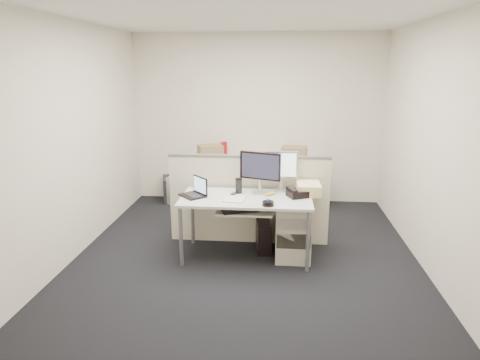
# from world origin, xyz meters

# --- Properties ---
(floor) EXTENTS (4.00, 4.50, 0.01)m
(floor) POSITION_xyz_m (0.00, 0.00, -0.01)
(floor) COLOR black
(floor) RESTS_ON ground
(ceiling) EXTENTS (4.00, 4.50, 0.01)m
(ceiling) POSITION_xyz_m (0.00, 0.00, 2.70)
(ceiling) COLOR white
(ceiling) RESTS_ON ground
(wall_back) EXTENTS (4.00, 0.02, 2.70)m
(wall_back) POSITION_xyz_m (0.00, 2.25, 1.35)
(wall_back) COLOR silver
(wall_back) RESTS_ON ground
(wall_front) EXTENTS (4.00, 0.02, 2.70)m
(wall_front) POSITION_xyz_m (0.00, -2.25, 1.35)
(wall_front) COLOR silver
(wall_front) RESTS_ON ground
(wall_left) EXTENTS (0.02, 4.50, 2.70)m
(wall_left) POSITION_xyz_m (-2.00, 0.00, 1.35)
(wall_left) COLOR silver
(wall_left) RESTS_ON ground
(wall_right) EXTENTS (0.02, 4.50, 2.70)m
(wall_right) POSITION_xyz_m (2.00, 0.00, 1.35)
(wall_right) COLOR silver
(wall_right) RESTS_ON ground
(desk) EXTENTS (1.50, 0.75, 0.73)m
(desk) POSITION_xyz_m (0.00, 0.00, 0.66)
(desk) COLOR silver
(desk) RESTS_ON floor
(keyboard_tray) EXTENTS (0.62, 0.32, 0.02)m
(keyboard_tray) POSITION_xyz_m (0.00, -0.18, 0.62)
(keyboard_tray) COLOR silver
(keyboard_tray) RESTS_ON desk
(drawer_pedestal) EXTENTS (0.40, 0.55, 0.65)m
(drawer_pedestal) POSITION_xyz_m (0.55, 0.05, 0.33)
(drawer_pedestal) COLOR #BEB2A1
(drawer_pedestal) RESTS_ON floor
(cubicle_partition) EXTENTS (2.00, 0.06, 1.10)m
(cubicle_partition) POSITION_xyz_m (0.00, 0.45, 0.55)
(cubicle_partition) COLOR beige
(cubicle_partition) RESTS_ON floor
(back_counter) EXTENTS (2.00, 0.60, 0.72)m
(back_counter) POSITION_xyz_m (0.00, 1.93, 0.36)
(back_counter) COLOR #BEB2A1
(back_counter) RESTS_ON floor
(monitor_main) EXTENTS (0.53, 0.33, 0.49)m
(monitor_main) POSITION_xyz_m (0.15, 0.18, 0.98)
(monitor_main) COLOR black
(monitor_main) RESTS_ON desk
(monitor_small) EXTENTS (0.39, 0.21, 0.47)m
(monitor_small) POSITION_xyz_m (0.40, 0.32, 0.97)
(monitor_small) COLOR #B7B7BC
(monitor_small) RESTS_ON desk
(laptop) EXTENTS (0.36, 0.36, 0.22)m
(laptop) POSITION_xyz_m (-0.62, -0.02, 0.84)
(laptop) COLOR black
(laptop) RESTS_ON desk
(trackball) EXTENTS (0.13, 0.13, 0.05)m
(trackball) POSITION_xyz_m (0.26, -0.28, 0.75)
(trackball) COLOR black
(trackball) RESTS_ON desk
(desk_phone) EXTENTS (0.30, 0.28, 0.08)m
(desk_phone) POSITION_xyz_m (0.60, 0.08, 0.77)
(desk_phone) COLOR black
(desk_phone) RESTS_ON desk
(paper_stack) EXTENTS (0.26, 0.32, 0.01)m
(paper_stack) POSITION_xyz_m (-0.12, -0.08, 0.74)
(paper_stack) COLOR silver
(paper_stack) RESTS_ON desk
(sticky_pad) EXTENTS (0.08, 0.08, 0.01)m
(sticky_pad) POSITION_xyz_m (-0.05, 0.00, 0.74)
(sticky_pad) COLOR gold
(sticky_pad) RESTS_ON desk
(travel_mug) EXTENTS (0.09, 0.09, 0.17)m
(travel_mug) POSITION_xyz_m (-0.10, 0.17, 0.81)
(travel_mug) COLOR black
(travel_mug) RESTS_ON desk
(banana) EXTENTS (0.15, 0.13, 0.04)m
(banana) POSITION_xyz_m (0.27, 0.10, 0.75)
(banana) COLOR #EFED46
(banana) RESTS_ON desk
(cellphone) EXTENTS (0.09, 0.13, 0.02)m
(cellphone) POSITION_xyz_m (-0.15, 0.08, 0.74)
(cellphone) COLOR black
(cellphone) RESTS_ON desk
(manila_folders) EXTENTS (0.28, 0.35, 0.13)m
(manila_folders) POSITION_xyz_m (0.72, 0.20, 0.79)
(manila_folders) COLOR beige
(manila_folders) RESTS_ON desk
(keyboard) EXTENTS (0.43, 0.29, 0.02)m
(keyboard) POSITION_xyz_m (-0.05, -0.21, 0.64)
(keyboard) COLOR black
(keyboard) RESTS_ON keyboard_tray
(pc_tower_desk) EXTENTS (0.21, 0.42, 0.38)m
(pc_tower_desk) POSITION_xyz_m (0.20, 0.20, 0.19)
(pc_tower_desk) COLOR black
(pc_tower_desk) RESTS_ON floor
(pc_tower_spare_dark) EXTENTS (0.28, 0.46, 0.40)m
(pc_tower_spare_dark) POSITION_xyz_m (-1.45, 2.03, 0.20)
(pc_tower_spare_dark) COLOR black
(pc_tower_spare_dark) RESTS_ON floor
(pc_tower_spare_silver) EXTENTS (0.28, 0.50, 0.44)m
(pc_tower_spare_silver) POSITION_xyz_m (-1.30, 2.03, 0.22)
(pc_tower_spare_silver) COLOR #B7B7BC
(pc_tower_spare_silver) RESTS_ON floor
(cardboard_box_left) EXTENTS (0.44, 0.39, 0.27)m
(cardboard_box_left) POSITION_xyz_m (-0.70, 1.81, 0.86)
(cardboard_box_left) COLOR #896647
(cardboard_box_left) RESTS_ON back_counter
(cardboard_box_right) EXTENTS (0.41, 0.34, 0.27)m
(cardboard_box_right) POSITION_xyz_m (0.60, 1.81, 0.86)
(cardboard_box_right) COLOR #896647
(cardboard_box_right) RESTS_ON back_counter
(red_binder) EXTENTS (0.14, 0.30, 0.27)m
(red_binder) POSITION_xyz_m (-0.55, 2.03, 0.86)
(red_binder) COLOR #A20304
(red_binder) RESTS_ON back_counter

